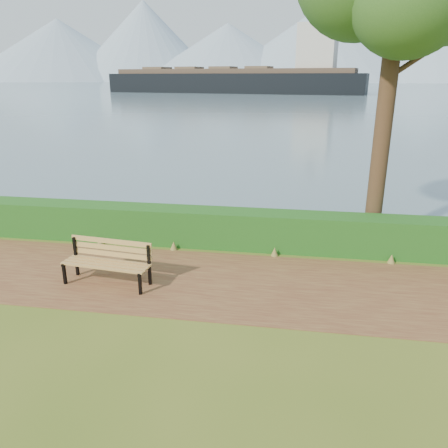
# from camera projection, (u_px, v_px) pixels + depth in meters

# --- Properties ---
(ground) EXTENTS (140.00, 140.00, 0.00)m
(ground) POSITION_uv_depth(u_px,v_px,m) (197.00, 287.00, 9.67)
(ground) COLOR #475F1B
(ground) RESTS_ON ground
(path) EXTENTS (40.00, 3.40, 0.01)m
(path) POSITION_uv_depth(u_px,v_px,m) (200.00, 281.00, 9.95)
(path) COLOR #592C1E
(path) RESTS_ON ground
(hedge) EXTENTS (32.00, 0.85, 1.00)m
(hedge) POSITION_uv_depth(u_px,v_px,m) (218.00, 228.00, 11.94)
(hedge) COLOR #164D16
(hedge) RESTS_ON ground
(water) EXTENTS (700.00, 510.00, 0.00)m
(water) POSITION_uv_depth(u_px,v_px,m) (295.00, 84.00, 252.74)
(water) COLOR #485F75
(water) RESTS_ON ground
(mountains) EXTENTS (585.00, 190.00, 70.00)m
(mountains) POSITION_uv_depth(u_px,v_px,m) (287.00, 48.00, 381.79)
(mountains) COLOR #8095AB
(mountains) RESTS_ON ground
(bench) EXTENTS (2.03, 0.80, 0.99)m
(bench) POSITION_uv_depth(u_px,v_px,m) (108.00, 259.00, 9.71)
(bench) COLOR black
(bench) RESTS_ON ground
(cargo_ship) EXTENTS (73.07, 25.28, 21.93)m
(cargo_ship) POSITION_uv_depth(u_px,v_px,m) (241.00, 81.00, 120.20)
(cargo_ship) COLOR black
(cargo_ship) RESTS_ON ground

